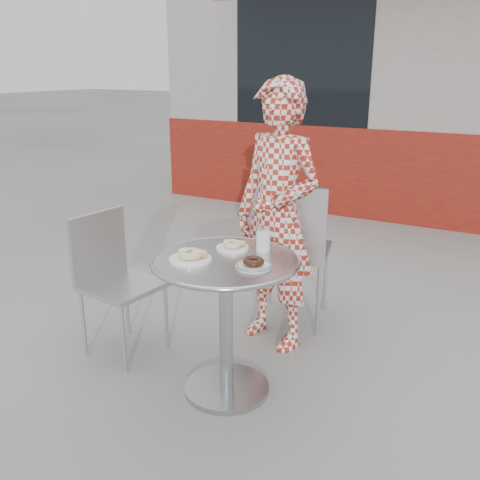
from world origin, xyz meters
The scene contains 10 objects.
ground centered at (0.00, 0.00, 0.00)m, with size 60.00×60.00×0.00m, color #989691.
storefront centered at (0.00, 5.56, 1.49)m, with size 6.02×4.55×3.00m.
bistro_table centered at (-0.02, -0.05, 0.56)m, with size 0.73×0.73×0.74m.
chair_far centered at (-0.06, 0.89, 0.29)m, with size 0.55×0.56×0.96m.
chair_left centered at (-0.76, 0.02, 0.26)m, with size 0.44×0.44×0.84m.
seated_person centered at (-0.04, 0.58, 0.79)m, with size 0.58×0.38×1.59m, color maroon.
plate_far centered at (-0.06, 0.10, 0.76)m, with size 0.17×0.17×0.04m.
plate_near centered at (-0.15, -0.15, 0.76)m, with size 0.20×0.20×0.05m.
plate_checker centered at (0.15, -0.08, 0.76)m, with size 0.17×0.17×0.05m.
milk_cup centered at (0.09, 0.14, 0.80)m, with size 0.08×0.08×0.12m.
Camera 1 is at (1.23, -2.15, 1.63)m, focal length 40.00 mm.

